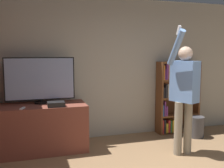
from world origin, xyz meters
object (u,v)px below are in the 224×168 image
game_console (56,104)px  waste_bin (196,127)px  person (185,90)px  bookshelf (174,98)px  television (40,80)px

game_console → waste_bin: (2.71, 0.09, -0.63)m
game_console → person: person is taller
waste_bin → bookshelf: bearing=122.0°
game_console → waste_bin: bearing=2.0°
waste_bin → person: bearing=-136.1°
game_console → television: bearing=124.2°
television → waste_bin: television is taller
television → game_console: size_ratio=4.24×
game_console → bookshelf: 2.50m
game_console → person: 2.08m
bookshelf → person: bearing=-112.9°
person → waste_bin: bearing=110.7°
television → person: (2.20, -0.94, -0.13)m
television → game_console: television is taller
person → waste_bin: size_ratio=5.02×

